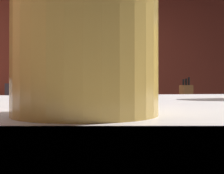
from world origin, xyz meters
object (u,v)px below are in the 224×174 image
mixing_bowl (70,107)px  chefs_knife (130,108)px  bartender (110,104)px  bottle_vinegar (78,77)px  bottle_olive_oil (43,77)px  bottle_soy (54,76)px  bottle_hot_sauce (31,76)px  knife_block (186,95)px

mixing_bowl → chefs_knife: (0.51, 0.05, -0.02)m
bartender → bottle_vinegar: (0.02, 1.76, 0.26)m
bottle_vinegar → bottle_olive_oil: 0.44m
bottle_soy → bottle_olive_oil: 0.14m
bottle_soy → bottle_olive_oil: bearing=162.8°
bartender → bottle_olive_oil: size_ratio=7.79×
mixing_bowl → bottle_soy: 1.41m
bottle_soy → bottle_vinegar: bottle_soy is taller
bottle_hot_sauce → bottle_olive_oil: bottle_hot_sauce is taller
mixing_bowl → bottle_soy: bottle_soy is taller
mixing_bowl → bottle_vinegar: (0.25, 1.40, 0.30)m
bottle_hot_sauce → bartender: bearing=-71.5°
bottle_hot_sauce → knife_block: bearing=-41.5°
mixing_bowl → bottle_hot_sauce: bearing=104.4°
bartender → mixing_bowl: size_ratio=9.90×
chefs_knife → bottle_olive_oil: (-0.70, 1.37, 0.31)m
knife_block → bottle_olive_oil: (-1.26, 1.32, 0.21)m
chefs_knife → bottle_vinegar: size_ratio=0.99×
mixing_bowl → bottle_vinegar: size_ratio=0.72×
knife_block → bottle_soy: 1.72m
knife_block → bottle_olive_oil: bottle_olive_oil is taller
bottle_hot_sauce → bottle_soy: bearing=4.9°
mixing_bowl → bottle_vinegar: bottle_vinegar is taller
bartender → bottle_vinegar: bearing=-5.7°
knife_block → bottle_soy: (-1.13, 1.28, 0.23)m
bottle_soy → bottle_vinegar: 0.31m
bottle_vinegar → bottle_hot_sauce: bottle_hot_sauce is taller
knife_block → bottle_hot_sauce: bearing=138.5°
knife_block → bottle_vinegar: size_ratio=1.14×
bartender → bottle_vinegar: size_ratio=7.12×
bartender → bottle_olive_oil: bearing=8.3°
knife_block → mixing_bowl: knife_block is taller
knife_block → bottle_hot_sauce: bottle_hot_sauce is taller
mixing_bowl → chefs_knife: bearing=5.8°
bottle_soy → knife_block: bearing=-48.5°
knife_block → chefs_knife: 0.58m
mixing_bowl → bottle_hot_sauce: size_ratio=0.67×
bartender → bottle_soy: bartender is taller
chefs_knife → mixing_bowl: bearing=176.1°
bartender → bottle_soy: size_ratio=6.52×
bartender → bottle_hot_sauce: size_ratio=6.63×
bottle_vinegar → bottle_olive_oil: bearing=178.1°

